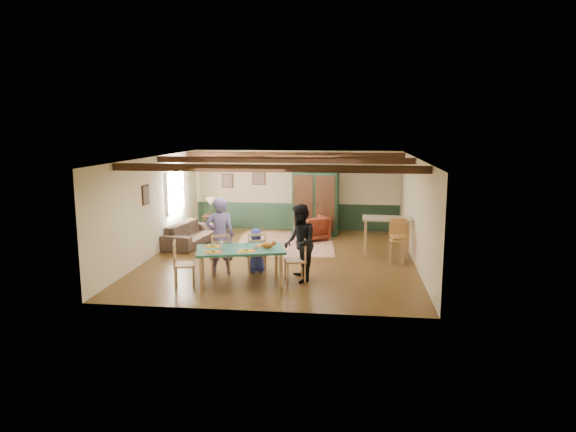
# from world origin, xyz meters

# --- Properties ---
(floor) EXTENTS (8.00, 8.00, 0.00)m
(floor) POSITION_xyz_m (0.00, 0.00, 0.00)
(floor) COLOR #4D3215
(floor) RESTS_ON ground
(wall_back) EXTENTS (7.00, 0.02, 2.70)m
(wall_back) POSITION_xyz_m (0.00, 4.00, 1.35)
(wall_back) COLOR beige
(wall_back) RESTS_ON floor
(wall_left) EXTENTS (0.02, 8.00, 2.70)m
(wall_left) POSITION_xyz_m (-3.50, 0.00, 1.35)
(wall_left) COLOR beige
(wall_left) RESTS_ON floor
(wall_right) EXTENTS (0.02, 8.00, 2.70)m
(wall_right) POSITION_xyz_m (3.50, 0.00, 1.35)
(wall_right) COLOR beige
(wall_right) RESTS_ON floor
(ceiling) EXTENTS (7.00, 8.00, 0.02)m
(ceiling) POSITION_xyz_m (0.00, 0.00, 2.70)
(ceiling) COLOR silver
(ceiling) RESTS_ON wall_back
(wainscot_back) EXTENTS (6.95, 0.03, 0.90)m
(wainscot_back) POSITION_xyz_m (0.00, 3.98, 0.45)
(wainscot_back) COLOR #1B3323
(wainscot_back) RESTS_ON floor
(ceiling_beam_front) EXTENTS (6.95, 0.16, 0.16)m
(ceiling_beam_front) POSITION_xyz_m (0.00, -2.30, 2.61)
(ceiling_beam_front) COLOR black
(ceiling_beam_front) RESTS_ON ceiling
(ceiling_beam_mid) EXTENTS (6.95, 0.16, 0.16)m
(ceiling_beam_mid) POSITION_xyz_m (0.00, 0.40, 2.61)
(ceiling_beam_mid) COLOR black
(ceiling_beam_mid) RESTS_ON ceiling
(ceiling_beam_back) EXTENTS (6.95, 0.16, 0.16)m
(ceiling_beam_back) POSITION_xyz_m (0.00, 3.00, 2.61)
(ceiling_beam_back) COLOR black
(ceiling_beam_back) RESTS_ON ceiling
(window_left) EXTENTS (0.06, 1.60, 1.30)m
(window_left) POSITION_xyz_m (-3.47, 1.70, 1.55)
(window_left) COLOR white
(window_left) RESTS_ON wall_left
(picture_left_wall) EXTENTS (0.04, 0.42, 0.52)m
(picture_left_wall) POSITION_xyz_m (-3.47, -0.60, 1.75)
(picture_left_wall) COLOR gray
(picture_left_wall) RESTS_ON wall_left
(picture_back_a) EXTENTS (0.45, 0.04, 0.55)m
(picture_back_a) POSITION_xyz_m (-1.30, 3.97, 1.80)
(picture_back_a) COLOR gray
(picture_back_a) RESTS_ON wall_back
(picture_back_b) EXTENTS (0.38, 0.04, 0.48)m
(picture_back_b) POSITION_xyz_m (-2.40, 3.97, 1.65)
(picture_back_b) COLOR gray
(picture_back_b) RESTS_ON wall_back
(dining_table) EXTENTS (2.16, 1.55, 0.81)m
(dining_table) POSITION_xyz_m (-0.61, -2.32, 0.40)
(dining_table) COLOR #1C5A47
(dining_table) RESTS_ON floor
(dining_chair_far_left) EXTENTS (0.56, 0.58, 1.02)m
(dining_chair_far_left) POSITION_xyz_m (-1.23, -1.69, 0.51)
(dining_chair_far_left) COLOR tan
(dining_chair_far_left) RESTS_ON floor
(dining_chair_far_right) EXTENTS (0.56, 0.58, 1.02)m
(dining_chair_far_right) POSITION_xyz_m (-0.40, -1.46, 0.51)
(dining_chair_far_right) COLOR tan
(dining_chair_far_right) RESTS_ON floor
(dining_chair_end_left) EXTENTS (0.58, 0.56, 1.02)m
(dining_chair_end_left) POSITION_xyz_m (-1.81, -2.65, 0.51)
(dining_chair_end_left) COLOR tan
(dining_chair_end_left) RESTS_ON floor
(dining_chair_end_right) EXTENTS (0.58, 0.56, 1.02)m
(dining_chair_end_right) POSITION_xyz_m (0.59, -2.00, 0.51)
(dining_chair_end_right) COLOR tan
(dining_chair_end_right) RESTS_ON floor
(person_man) EXTENTS (0.77, 0.61, 1.86)m
(person_man) POSITION_xyz_m (-1.25, -1.61, 0.93)
(person_man) COLOR #695A9A
(person_man) RESTS_ON floor
(person_woman) EXTENTS (0.88, 1.01, 1.78)m
(person_woman) POSITION_xyz_m (0.69, -1.97, 0.89)
(person_woman) COLOR black
(person_woman) RESTS_ON floor
(person_child) EXTENTS (0.60, 0.47, 1.08)m
(person_child) POSITION_xyz_m (-0.42, -1.38, 0.54)
(person_child) COLOR #27359D
(person_child) RESTS_ON floor
(cat) EXTENTS (0.41, 0.25, 0.19)m
(cat) POSITION_xyz_m (-0.01, -2.27, 0.91)
(cat) COLOR #CA6223
(cat) RESTS_ON dining_table
(place_setting_near_left) EXTENTS (0.50, 0.43, 0.11)m
(place_setting_near_left) POSITION_xyz_m (-1.11, -2.74, 0.86)
(place_setting_near_left) COLOR yellow
(place_setting_near_left) RESTS_ON dining_table
(place_setting_near_center) EXTENTS (0.50, 0.43, 0.11)m
(place_setting_near_center) POSITION_xyz_m (-0.44, -2.56, 0.86)
(place_setting_near_center) COLOR yellow
(place_setting_near_center) RESTS_ON dining_table
(place_setting_far_left) EXTENTS (0.50, 0.43, 0.11)m
(place_setting_far_left) POSITION_xyz_m (-1.25, -2.22, 0.86)
(place_setting_far_left) COLOR yellow
(place_setting_far_left) RESTS_ON dining_table
(place_setting_far_right) EXTENTS (0.50, 0.43, 0.11)m
(place_setting_far_right) POSITION_xyz_m (-0.11, -1.91, 0.86)
(place_setting_far_right) COLOR yellow
(place_setting_far_right) RESTS_ON dining_table
(area_rug) EXTENTS (3.14, 3.64, 0.01)m
(area_rug) POSITION_xyz_m (-0.12, 1.81, 0.01)
(area_rug) COLOR beige
(area_rug) RESTS_ON floor
(armoire) EXTENTS (1.67, 0.81, 2.28)m
(armoire) POSITION_xyz_m (0.71, 3.17, 1.14)
(armoire) COLOR black
(armoire) RESTS_ON floor
(armchair) EXTENTS (1.14, 1.15, 0.76)m
(armchair) POSITION_xyz_m (0.68, 2.37, 0.38)
(armchair) COLOR #4C160F
(armchair) RESTS_ON floor
(sofa) EXTENTS (1.17, 2.35, 0.66)m
(sofa) POSITION_xyz_m (-2.90, 1.29, 0.33)
(sofa) COLOR #362922
(sofa) RESTS_ON floor
(end_table) EXTENTS (0.55, 0.55, 0.63)m
(end_table) POSITION_xyz_m (-2.71, 2.85, 0.31)
(end_table) COLOR black
(end_table) RESTS_ON floor
(table_lamp) EXTENTS (0.33, 0.33, 0.58)m
(table_lamp) POSITION_xyz_m (-2.71, 2.85, 0.92)
(table_lamp) COLOR tan
(table_lamp) RESTS_ON end_table
(counter_table) EXTENTS (1.30, 0.78, 1.07)m
(counter_table) POSITION_xyz_m (2.80, 0.58, 0.54)
(counter_table) COLOR beige
(counter_table) RESTS_ON floor
(bar_stool_left) EXTENTS (0.39, 0.42, 1.04)m
(bar_stool_left) POSITION_xyz_m (3.01, -0.21, 0.52)
(bar_stool_left) COLOR tan
(bar_stool_left) RESTS_ON floor
(bar_stool_right) EXTENTS (0.45, 0.49, 1.17)m
(bar_stool_right) POSITION_xyz_m (3.05, -0.19, 0.58)
(bar_stool_right) COLOR tan
(bar_stool_right) RESTS_ON floor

